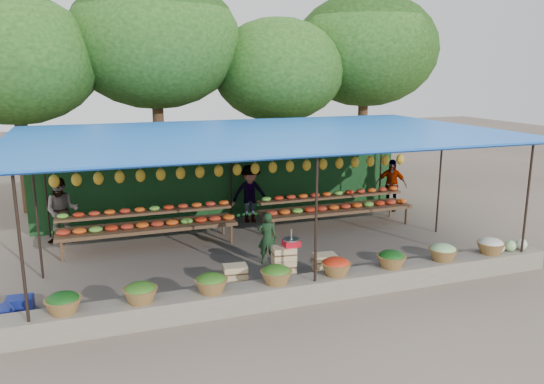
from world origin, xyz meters
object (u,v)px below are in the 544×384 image
object	(u,v)px
crate_counter	(282,269)
vendor_seated	(267,238)
weighing_scale	(291,242)
blue_crate_back	(20,304)

from	to	relation	value
crate_counter	vendor_seated	world-z (taller)	vendor_seated
weighing_scale	vendor_seated	distance (m)	1.23
crate_counter	vendor_seated	size ratio (longest dim) A/B	2.05
crate_counter	blue_crate_back	world-z (taller)	crate_counter
crate_counter	vendor_seated	distance (m)	1.23
crate_counter	blue_crate_back	distance (m)	4.83
vendor_seated	blue_crate_back	world-z (taller)	vendor_seated
crate_counter	vendor_seated	bearing A→B (deg)	85.48
weighing_scale	blue_crate_back	xyz separation A→B (m)	(-5.00, 0.39, -0.72)
blue_crate_back	weighing_scale	bearing A→B (deg)	-0.89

